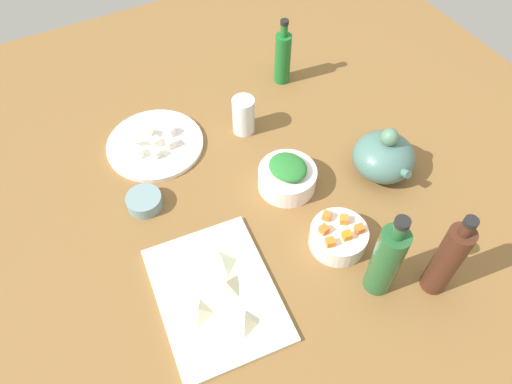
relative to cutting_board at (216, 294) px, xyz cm
name	(u,v)px	position (x,y,z in cm)	size (l,w,h in cm)	color
tabletop	(256,208)	(-16.88, 18.44, -2.00)	(190.00, 190.00, 3.00)	brown
cutting_board	(216,294)	(0.00, 0.00, 0.00)	(32.04, 24.04, 1.00)	silver
plate_tofu	(155,144)	(-46.40, 3.87, 0.10)	(25.41, 25.41, 1.20)	white
bowl_greens	(287,178)	(-18.55, 27.91, 2.30)	(14.26, 14.26, 5.61)	white
bowl_carrots	(338,237)	(1.25, 29.63, 2.01)	(12.89, 12.89, 5.02)	white
bowl_small_side	(144,201)	(-29.14, -5.17, 1.14)	(8.46, 8.46, 3.27)	gray
teapot	(384,156)	(-11.65, 51.22, 4.96)	(16.90, 15.24, 14.34)	#4A736A
bottle_0	(447,259)	(19.37, 41.94, 10.13)	(5.21, 5.21, 24.40)	#492518
bottle_1	(283,57)	(-54.13, 46.80, 7.76)	(4.65, 4.65, 20.02)	#1C6E2B
bottle_2	(386,260)	(13.66, 31.47, 9.71)	(5.87, 5.87, 24.01)	#245B2F
drinking_glass_0	(244,115)	(-40.80, 27.36, 4.78)	(5.99, 5.99, 10.56)	white
carrot_cube_0	(324,229)	(-0.27, 26.38, 5.42)	(1.80, 1.80, 1.80)	orange
carrot_cube_1	(344,220)	(-0.38, 31.74, 5.42)	(1.80, 1.80, 1.80)	orange
carrot_cube_2	(330,242)	(3.09, 25.81, 5.42)	(1.80, 1.80, 1.80)	orange
carrot_cube_3	(347,235)	(3.34, 29.92, 5.42)	(1.80, 1.80, 1.80)	orange
carrot_cube_4	(360,229)	(3.22, 33.32, 5.42)	(1.80, 1.80, 1.80)	orange
carrot_cube_5	(327,216)	(-3.01, 28.88, 5.42)	(1.80, 1.80, 1.80)	orange
chopped_greens_mound	(288,167)	(-18.55, 27.91, 6.51)	(9.64, 8.52, 2.81)	#29772F
tofu_cube_0	(140,142)	(-47.34, 0.30, 1.80)	(2.20, 2.20, 2.20)	white
tofu_cube_1	(150,133)	(-49.33, 3.82, 1.80)	(2.20, 2.20, 2.20)	silver
tofu_cube_2	(171,143)	(-43.26, 7.37, 1.80)	(2.20, 2.20, 2.20)	#F1E3CB
tofu_cube_3	(157,153)	(-41.80, 2.94, 1.80)	(2.20, 2.20, 2.20)	white
tofu_cube_4	(171,131)	(-47.47, 8.95, 1.80)	(2.20, 2.20, 2.20)	white
tofu_cube_5	(156,142)	(-45.58, 4.07, 1.80)	(2.20, 2.20, 2.20)	white
tofu_cube_6	(140,152)	(-44.02, -0.94, 1.80)	(2.20, 2.20, 2.20)	white
dumpling_0	(199,311)	(2.58, -4.99, 1.73)	(4.50, 4.48, 2.45)	beige
dumpling_1	(245,321)	(8.94, 2.26, 2.05)	(4.28, 3.88, 3.09)	beige
dumpling_2	(226,285)	(0.04, 2.41, 1.88)	(5.32, 5.01, 2.76)	beige
dumpling_3	(222,261)	(-5.52, 4.13, 1.66)	(5.12, 4.91, 2.32)	beige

